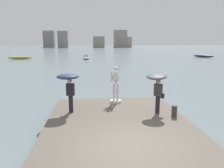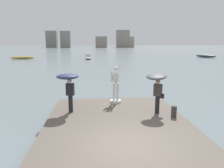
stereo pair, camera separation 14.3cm
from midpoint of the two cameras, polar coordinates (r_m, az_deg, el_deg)
name	(u,v)px [view 1 (the left image)]	position (r m, az deg, el deg)	size (l,w,h in m)	color
ground_plane	(96,60)	(47.03, -4.28, 6.22)	(400.00, 400.00, 0.00)	slate
pier	(120,131)	(9.41, 1.69, -12.19)	(6.40, 9.44, 0.40)	#60564C
statue_white_figure	(116,87)	(12.60, 0.65, -0.78)	(0.64, 0.88, 2.16)	white
onlooker_left	(68,81)	(10.97, -11.73, 0.77)	(1.30, 1.30, 1.97)	black
onlooker_right	(157,83)	(10.90, 11.39, 0.32)	(1.41, 1.41, 1.99)	black
mooring_bollard	(174,111)	(10.80, 15.67, -6.87)	(0.26, 0.26, 0.53)	#38332D
boat_near	(86,57)	(49.94, -6.82, 6.96)	(1.78, 3.56, 1.26)	silver
boat_mid	(203,56)	(60.63, 22.77, 6.82)	(3.92, 5.45, 0.73)	#2D384C
boat_leftward	(20,58)	(54.67, -23.02, 6.39)	(5.52, 1.44, 0.65)	#B2993D
distant_skyline	(86,40)	(153.73, -6.80, 11.45)	(60.60, 11.92, 11.83)	gray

